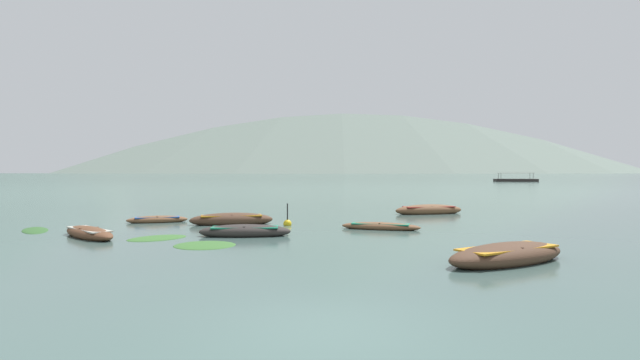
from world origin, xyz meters
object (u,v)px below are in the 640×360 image
object	(u,v)px
rowboat_0	(157,220)
ferry_0	(515,180)
rowboat_5	(429,210)
rowboat_1	(381,226)
rowboat_3	(508,255)
mooring_buoy	(287,223)
rowboat_4	(232,220)
rowboat_2	(245,231)
rowboat_6	(89,233)

from	to	relation	value
rowboat_0	ferry_0	size ratio (longest dim) A/B	0.28
rowboat_5	rowboat_0	bearing A→B (deg)	-159.15
rowboat_1	rowboat_5	world-z (taller)	rowboat_5
rowboat_3	mooring_buoy	size ratio (longest dim) A/B	3.84
rowboat_0	rowboat_1	xyz separation A→B (m)	(11.15, -2.74, -0.01)
rowboat_5	ferry_0	distance (m)	112.29
rowboat_0	rowboat_5	world-z (taller)	rowboat_5
rowboat_1	rowboat_4	world-z (taller)	rowboat_4
rowboat_5	ferry_0	xyz separation A→B (m)	(42.74, 103.84, 0.22)
rowboat_1	rowboat_3	size ratio (longest dim) A/B	0.81
rowboat_4	rowboat_2	bearing A→B (deg)	-71.59
rowboat_2	rowboat_1	bearing A→B (deg)	23.72
rowboat_5	mooring_buoy	world-z (taller)	mooring_buoy
rowboat_0	rowboat_2	world-z (taller)	rowboat_2
rowboat_1	rowboat_4	distance (m)	7.42
rowboat_5	rowboat_3	bearing A→B (deg)	-93.07
rowboat_2	rowboat_5	bearing A→B (deg)	49.16
rowboat_0	rowboat_3	bearing A→B (deg)	-37.78
mooring_buoy	rowboat_0	bearing A→B (deg)	169.65
rowboat_0	mooring_buoy	size ratio (longest dim) A/B	2.64
ferry_0	mooring_buoy	bearing A→B (deg)	-114.66
rowboat_2	ferry_0	size ratio (longest dim) A/B	0.34
rowboat_2	rowboat_5	world-z (taller)	rowboat_5
rowboat_1	rowboat_5	distance (m)	9.20
rowboat_6	mooring_buoy	world-z (taller)	mooring_buoy
rowboat_6	rowboat_2	bearing A→B (deg)	5.35
rowboat_0	rowboat_3	xyz separation A→B (m)	(14.01, -10.86, 0.09)
rowboat_2	rowboat_0	bearing A→B (deg)	136.26
rowboat_0	rowboat_4	distance (m)	4.07
rowboat_1	rowboat_2	bearing A→B (deg)	-156.28
rowboat_4	rowboat_5	bearing A→B (deg)	30.66
ferry_0	mooring_buoy	distance (m)	121.86
rowboat_3	rowboat_6	world-z (taller)	rowboat_3
rowboat_4	ferry_0	size ratio (longest dim) A/B	0.38
rowboat_3	ferry_0	xyz separation A→B (m)	(43.63, 120.36, 0.22)
rowboat_4	mooring_buoy	xyz separation A→B (m)	(2.81, -0.45, -0.12)
rowboat_4	rowboat_5	distance (m)	12.68
rowboat_3	rowboat_6	bearing A→B (deg)	160.97
rowboat_5	mooring_buoy	xyz separation A→B (m)	(-8.09, -6.91, -0.12)
rowboat_0	rowboat_1	distance (m)	11.48
rowboat_2	rowboat_6	bearing A→B (deg)	-174.65
rowboat_1	rowboat_6	distance (m)	12.18
rowboat_2	rowboat_6	xyz separation A→B (m)	(-6.10, -0.57, -0.02)
rowboat_1	rowboat_6	world-z (taller)	rowboat_6
ferry_0	rowboat_6	bearing A→B (deg)	-116.81
rowboat_4	rowboat_5	xyz separation A→B (m)	(10.91, 6.46, 0.00)
rowboat_6	ferry_0	size ratio (longest dim) A/B	0.33
rowboat_2	rowboat_6	size ratio (longest dim) A/B	1.04
ferry_0	rowboat_2	bearing A→B (deg)	-114.45
mooring_buoy	ferry_0	bearing A→B (deg)	65.34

